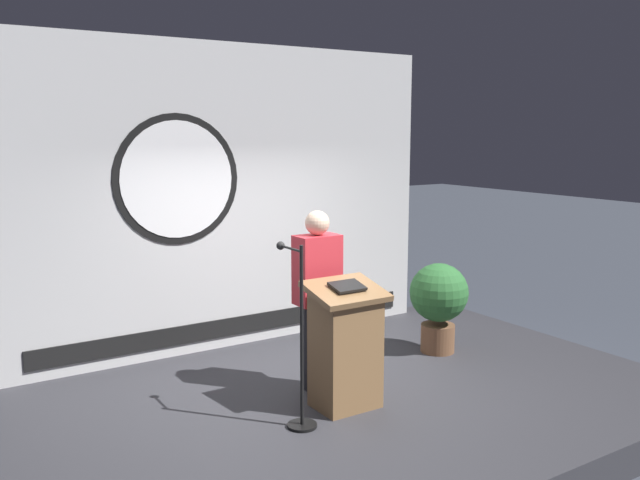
# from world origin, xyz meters

# --- Properties ---
(ground_plane) EXTENTS (40.00, 40.00, 0.00)m
(ground_plane) POSITION_xyz_m (0.00, 0.00, 0.00)
(ground_plane) COLOR #383D47
(stage_platform) EXTENTS (6.40, 4.00, 0.30)m
(stage_platform) POSITION_xyz_m (0.00, 0.00, 0.15)
(stage_platform) COLOR #333338
(stage_platform) RESTS_ON ground
(banner_display) EXTENTS (4.87, 0.12, 3.25)m
(banner_display) POSITION_xyz_m (-0.02, 1.85, 1.92)
(banner_display) COLOR silver
(banner_display) RESTS_ON stage_platform
(podium) EXTENTS (0.64, 0.50, 1.10)m
(podium) POSITION_xyz_m (0.04, -0.23, 0.84)
(podium) COLOR olive
(podium) RESTS_ON stage_platform
(speaker_person) EXTENTS (0.40, 0.26, 1.65)m
(speaker_person) POSITION_xyz_m (0.06, 0.25, 1.14)
(speaker_person) COLOR black
(speaker_person) RESTS_ON stage_platform
(microphone_stand) EXTENTS (0.24, 0.48, 1.48)m
(microphone_stand) POSITION_xyz_m (-0.48, -0.34, 0.81)
(microphone_stand) COLOR black
(microphone_stand) RESTS_ON stage_platform
(potted_plant) EXTENTS (0.62, 0.62, 0.96)m
(potted_plant) POSITION_xyz_m (1.71, 0.42, 0.88)
(potted_plant) COLOR brown
(potted_plant) RESTS_ON stage_platform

